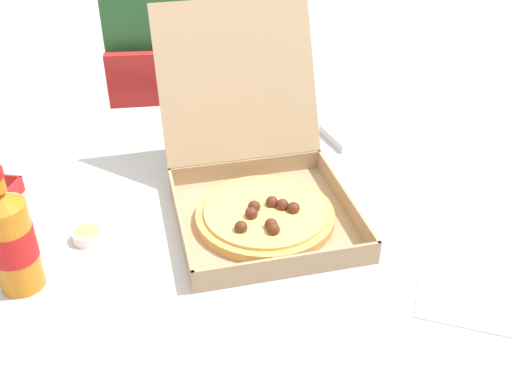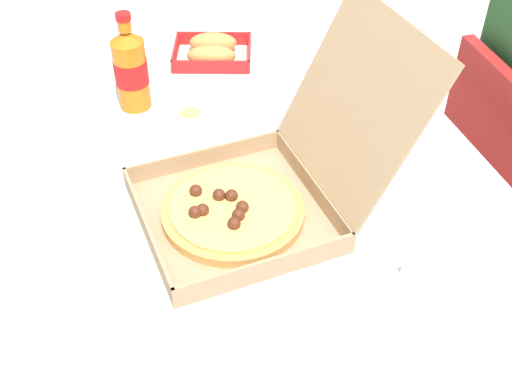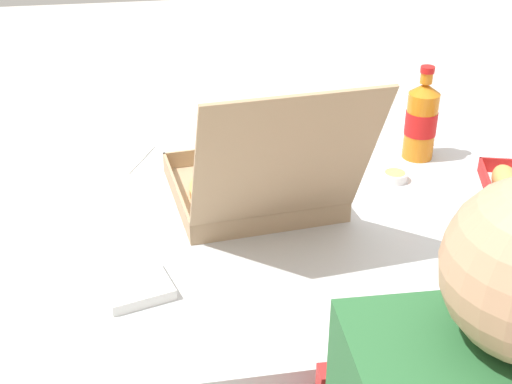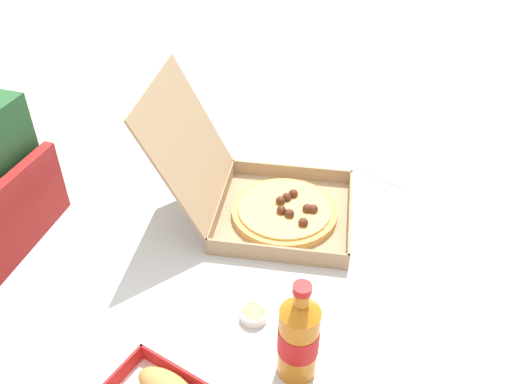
{
  "view_description": "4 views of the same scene",
  "coord_description": "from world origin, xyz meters",
  "px_view_note": "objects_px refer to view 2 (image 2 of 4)",
  "views": [
    {
      "loc": [
        -0.1,
        -0.94,
        1.4
      ],
      "look_at": [
        0.03,
        0.01,
        0.76
      ],
      "focal_mm": 41.75,
      "sensor_mm": 36.0,
      "label": 1
    },
    {
      "loc": [
        0.87,
        -0.25,
        1.54
      ],
      "look_at": [
        0.04,
        -0.0,
        0.78
      ],
      "focal_mm": 44.81,
      "sensor_mm": 36.0,
      "label": 2
    },
    {
      "loc": [
        0.25,
        1.23,
        1.44
      ],
      "look_at": [
        0.04,
        0.02,
        0.77
      ],
      "focal_mm": 48.14,
      "sensor_mm": 36.0,
      "label": 3
    },
    {
      "loc": [
        -0.97,
        -0.24,
        1.59
      ],
      "look_at": [
        0.04,
        0.03,
        0.79
      ],
      "focal_mm": 37.59,
      "sensor_mm": 36.0,
      "label": 4
    }
  ],
  "objects_px": {
    "cola_bottle": "(131,69)",
    "pizza_box_open": "(256,191)",
    "dipping_sauce_cup": "(190,116)",
    "bread_side_box": "(212,51)",
    "napkin_pile": "(448,277)"
  },
  "relations": [
    {
      "from": "bread_side_box",
      "to": "napkin_pile",
      "type": "relative_size",
      "value": 2.05
    },
    {
      "from": "pizza_box_open",
      "to": "dipping_sauce_cup",
      "type": "height_order",
      "value": "pizza_box_open"
    },
    {
      "from": "cola_bottle",
      "to": "dipping_sauce_cup",
      "type": "height_order",
      "value": "cola_bottle"
    },
    {
      "from": "cola_bottle",
      "to": "dipping_sauce_cup",
      "type": "distance_m",
      "value": 0.17
    },
    {
      "from": "pizza_box_open",
      "to": "bread_side_box",
      "type": "bearing_deg",
      "value": 174.56
    },
    {
      "from": "bread_side_box",
      "to": "napkin_pile",
      "type": "xyz_separation_m",
      "value": [
        0.82,
        0.2,
        -0.02
      ]
    },
    {
      "from": "cola_bottle",
      "to": "napkin_pile",
      "type": "bearing_deg",
      "value": 31.95
    },
    {
      "from": "pizza_box_open",
      "to": "bread_side_box",
      "type": "xyz_separation_m",
      "value": [
        -0.56,
        0.05,
        -0.02
      ]
    },
    {
      "from": "pizza_box_open",
      "to": "dipping_sauce_cup",
      "type": "xyz_separation_m",
      "value": [
        -0.32,
        -0.05,
        -0.04
      ]
    },
    {
      "from": "cola_bottle",
      "to": "pizza_box_open",
      "type": "bearing_deg",
      "value": 21.16
    },
    {
      "from": "cola_bottle",
      "to": "dipping_sauce_cup",
      "type": "relative_size",
      "value": 4.0
    },
    {
      "from": "dipping_sauce_cup",
      "to": "bread_side_box",
      "type": "bearing_deg",
      "value": 155.9
    },
    {
      "from": "napkin_pile",
      "to": "cola_bottle",
      "type": "bearing_deg",
      "value": -148.05
    },
    {
      "from": "cola_bottle",
      "to": "napkin_pile",
      "type": "relative_size",
      "value": 2.04
    },
    {
      "from": "pizza_box_open",
      "to": "napkin_pile",
      "type": "xyz_separation_m",
      "value": [
        0.25,
        0.26,
        -0.04
      ]
    }
  ]
}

